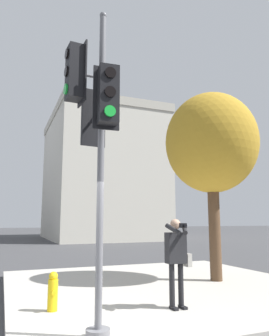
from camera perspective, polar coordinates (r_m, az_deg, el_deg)
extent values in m
cube|color=#BCB7AD|center=(9.44, 5.00, -20.05)|extent=(8.00, 8.00, 0.18)
cylinder|color=slate|center=(5.47, -6.38, -26.67)|extent=(0.37, 0.37, 0.12)
cylinder|color=slate|center=(5.29, -5.90, 1.14)|extent=(0.11, 0.11, 5.06)
sphere|color=slate|center=(6.28, -5.48, 24.93)|extent=(0.12, 0.12, 0.12)
cylinder|color=slate|center=(5.68, -6.56, 9.04)|extent=(0.08, 0.30, 0.05)
cube|color=black|center=(5.92, -7.54, 8.31)|extent=(0.33, 0.27, 0.90)
cube|color=black|center=(5.80, -7.07, 8.66)|extent=(0.42, 0.07, 1.02)
cylinder|color=black|center=(6.13, -7.94, 10.65)|extent=(0.17, 0.05, 0.17)
cylinder|color=black|center=(6.04, -8.00, 7.96)|extent=(0.17, 0.05, 0.17)
cylinder|color=green|center=(5.96, -8.07, 5.20)|extent=(0.17, 0.05, 0.17)
cylinder|color=slate|center=(5.35, -5.27, 11.55)|extent=(0.07, 0.30, 0.05)
cube|color=black|center=(5.10, -4.60, 12.57)|extent=(0.32, 0.26, 0.90)
cube|color=black|center=(5.22, -4.94, 12.06)|extent=(0.42, 0.05, 1.02)
cylinder|color=black|center=(5.10, -4.20, 16.25)|extent=(0.17, 0.04, 0.17)
cylinder|color=black|center=(4.98, -4.24, 13.13)|extent=(0.17, 0.04, 0.17)
cylinder|color=green|center=(4.88, -4.28, 9.86)|extent=(0.17, 0.04, 0.17)
cylinder|color=slate|center=(5.65, -7.68, 15.60)|extent=(0.30, 0.07, 0.05)
cube|color=black|center=(5.59, -10.41, 15.98)|extent=(0.26, 0.31, 0.90)
cube|color=black|center=(5.62, -9.06, 15.80)|extent=(0.05, 0.42, 1.02)
cylinder|color=black|center=(5.69, -11.71, 18.90)|extent=(0.04, 0.17, 0.17)
cylinder|color=black|center=(5.56, -11.81, 16.17)|extent=(0.04, 0.17, 0.17)
cylinder|color=green|center=(5.44, -11.92, 13.30)|extent=(0.04, 0.17, 0.17)
cube|color=black|center=(6.96, 6.87, -23.08)|extent=(0.09, 0.24, 0.05)
cube|color=black|center=(7.05, 8.41, -22.86)|extent=(0.09, 0.24, 0.05)
cylinder|color=black|center=(6.92, 6.55, -19.73)|extent=(0.11, 0.11, 0.86)
cylinder|color=black|center=(7.02, 8.07, -19.55)|extent=(0.11, 0.11, 0.86)
cube|color=#232326|center=(6.87, 7.19, -13.62)|extent=(0.40, 0.22, 0.61)
sphere|color=tan|center=(6.85, 7.11, -9.69)|extent=(0.21, 0.21, 0.21)
cube|color=black|center=(6.58, 8.44, -9.87)|extent=(0.12, 0.10, 0.09)
cylinder|color=black|center=(6.52, 8.75, -9.87)|extent=(0.06, 0.08, 0.06)
cylinder|color=#232326|center=(6.66, 6.68, -10.52)|extent=(0.23, 0.35, 0.23)
cylinder|color=#232326|center=(6.79, 8.72, -10.45)|extent=(0.23, 0.35, 0.23)
cube|color=#B7B2A8|center=(7.05, 9.22, -15.53)|extent=(0.10, 0.20, 0.26)
cylinder|color=brown|center=(10.04, 13.75, -9.80)|extent=(0.34, 0.34, 3.08)
ellipsoid|color=#BC8E28|center=(10.31, 13.23, 4.33)|extent=(2.79, 2.79, 3.07)
cylinder|color=yellow|center=(6.92, -14.06, -20.68)|extent=(0.19, 0.19, 0.59)
sphere|color=yellow|center=(6.86, -13.95, -17.81)|extent=(0.17, 0.17, 0.17)
cylinder|color=yellow|center=(6.79, -13.88, -20.36)|extent=(0.09, 0.06, 0.09)
cube|color=beige|center=(34.75, -5.97, -2.17)|extent=(10.30, 13.77, 12.03)
cube|color=#B2AD9E|center=(36.08, -5.81, 8.00)|extent=(10.50, 13.97, 0.80)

